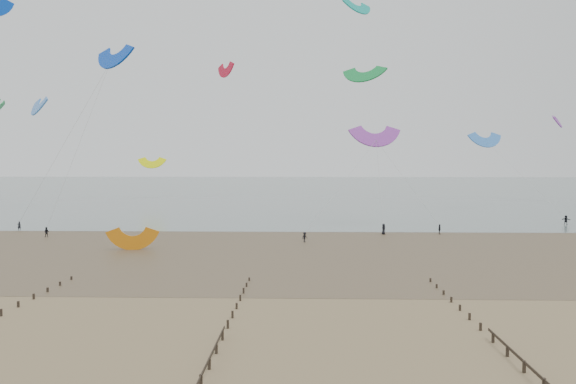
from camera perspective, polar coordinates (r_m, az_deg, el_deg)
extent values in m
plane|color=brown|center=(45.94, -10.54, -12.04)|extent=(500.00, 500.00, 0.00)
plane|color=#475654|center=(243.78, -0.59, 0.46)|extent=(500.00, 500.00, 0.00)
plane|color=#473A28|center=(79.79, -5.22, -5.43)|extent=(500.00, 500.00, 0.00)
ellipsoid|color=slate|center=(71.86, -21.00, -6.62)|extent=(23.60, 14.36, 0.01)
ellipsoid|color=slate|center=(82.23, 3.40, -5.17)|extent=(33.64, 18.32, 0.01)
cube|color=black|center=(49.67, -27.14, -10.89)|extent=(0.16, 0.16, 0.59)
cube|color=black|center=(51.92, -25.72, -10.26)|extent=(0.16, 0.16, 0.57)
cube|color=black|center=(54.21, -24.42, -9.67)|extent=(0.16, 0.16, 0.54)
cube|color=black|center=(56.53, -23.24, -9.13)|extent=(0.16, 0.16, 0.51)
cube|color=black|center=(58.87, -22.15, -8.63)|extent=(0.16, 0.16, 0.48)
cube|color=black|center=(61.24, -21.15, -8.16)|extent=(0.16, 0.16, 0.45)
cube|color=black|center=(31.76, -8.84, -18.54)|extent=(0.16, 0.16, 0.74)
cube|color=black|center=(34.19, -8.00, -16.94)|extent=(0.16, 0.16, 0.71)
cube|color=black|center=(36.64, -7.29, -15.55)|extent=(0.16, 0.16, 0.68)
cube|color=black|center=(39.11, -6.67, -14.34)|extent=(0.16, 0.16, 0.65)
cube|color=black|center=(41.61, -6.13, -13.27)|extent=(0.16, 0.16, 0.62)
cube|color=black|center=(44.12, -5.66, -12.32)|extent=(0.16, 0.16, 0.59)
cube|color=black|center=(46.64, -5.24, -11.47)|extent=(0.16, 0.16, 0.57)
cube|color=black|center=(49.18, -4.87, -10.71)|extent=(0.16, 0.16, 0.54)
cube|color=black|center=(51.72, -4.53, -10.02)|extent=(0.16, 0.16, 0.51)
cube|color=black|center=(54.27, -4.23, -9.40)|extent=(0.16, 0.16, 0.48)
cube|color=black|center=(56.83, -3.96, -8.83)|extent=(0.16, 0.16, 0.45)
cube|color=black|center=(36.00, 22.87, -16.11)|extent=(0.16, 0.16, 0.71)
cube|color=black|center=(38.34, 21.39, -14.89)|extent=(0.16, 0.16, 0.68)
cube|color=black|center=(40.71, 20.11, -13.81)|extent=(0.16, 0.16, 0.65)
cube|color=black|center=(43.11, 18.97, -12.84)|extent=(0.16, 0.16, 0.62)
cube|color=black|center=(45.54, 17.96, -11.97)|extent=(0.16, 0.16, 0.59)
cube|color=black|center=(47.99, 17.06, -11.18)|extent=(0.16, 0.16, 0.57)
cube|color=black|center=(50.46, 16.26, -10.47)|extent=(0.16, 0.16, 0.54)
cube|color=black|center=(52.94, 15.53, -9.82)|extent=(0.16, 0.16, 0.51)
cube|color=black|center=(55.44, 14.87, -9.23)|extent=(0.16, 0.16, 0.48)
cube|color=black|center=(57.95, 14.27, -8.69)|extent=(0.16, 0.16, 0.45)
imported|color=black|center=(106.87, -25.64, -3.12)|extent=(0.66, 0.65, 1.54)
imported|color=black|center=(116.88, 26.40, -2.56)|extent=(1.57, 1.46, 1.76)
imported|color=black|center=(95.83, -23.32, -3.76)|extent=(0.83, 0.69, 1.56)
imported|color=black|center=(82.59, 1.70, -4.61)|extent=(1.11, 1.03, 1.50)
imported|color=black|center=(92.38, 9.68, -3.73)|extent=(0.81, 0.99, 1.75)
imported|color=black|center=(94.44, 15.14, -3.68)|extent=(0.53, 1.01, 1.65)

